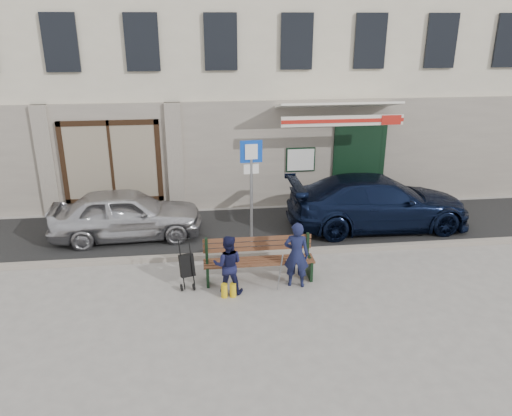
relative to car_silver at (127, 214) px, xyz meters
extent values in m
plane|color=#9E9991|center=(2.64, -3.02, -0.65)|extent=(80.00, 80.00, 0.00)
cube|color=#282828|center=(2.64, 0.08, -0.65)|extent=(60.00, 3.20, 0.01)
cube|color=#9E9384|center=(2.64, -1.52, -0.59)|extent=(60.00, 0.18, 0.12)
cube|color=beige|center=(2.64, 5.48, 4.35)|extent=(20.00, 7.00, 10.00)
cube|color=#9E9384|center=(2.64, 1.94, 0.95)|extent=(20.00, 0.12, 3.20)
cube|color=maroon|center=(-0.56, 2.00, 0.90)|extent=(2.50, 0.12, 2.00)
cube|color=black|center=(6.74, 1.86, 0.65)|extent=(1.60, 0.10, 2.60)
cube|color=black|center=(6.74, 2.33, 0.55)|extent=(1.25, 0.90, 2.40)
cube|color=white|center=(4.94, 1.83, 0.80)|extent=(0.80, 0.03, 0.65)
cube|color=white|center=(5.84, 1.61, 2.43)|extent=(3.40, 1.72, 0.42)
cube|color=white|center=(5.84, 0.75, 2.15)|extent=(3.40, 0.05, 0.28)
cube|color=red|center=(5.84, 0.72, 2.15)|extent=(3.40, 0.02, 0.10)
imported|color=silver|center=(0.00, 0.00, 0.00)|extent=(3.90, 1.70, 1.31)
imported|color=black|center=(6.72, -0.08, 0.06)|extent=(4.94, 2.01, 1.43)
cylinder|color=gray|center=(3.11, -1.29, 0.69)|extent=(0.07, 0.07, 2.69)
cube|color=#0C3DB4|center=(3.11, -1.29, 1.88)|extent=(0.52, 0.08, 0.52)
cube|color=white|center=(3.11, -1.32, 1.88)|extent=(0.29, 0.05, 0.35)
cube|color=white|center=(3.11, -1.29, 1.47)|extent=(0.35, 0.06, 0.23)
cube|color=brown|center=(3.12, -2.70, -0.20)|extent=(2.40, 0.50, 0.04)
cube|color=brown|center=(3.12, -2.42, 0.09)|extent=(2.40, 0.10, 0.36)
cube|color=black|center=(2.00, -2.70, -0.43)|extent=(0.06, 0.50, 0.45)
cube|color=black|center=(4.24, -2.70, -0.43)|extent=(0.06, 0.50, 0.45)
cube|color=white|center=(3.87, -2.80, -0.17)|extent=(0.34, 0.25, 0.11)
cylinder|color=gray|center=(3.47, -3.37, -0.15)|extent=(0.07, 0.34, 0.96)
cylinder|color=gold|center=(2.32, -3.35, -0.50)|extent=(0.13, 0.13, 0.30)
cylinder|color=gold|center=(2.50, -3.35, -0.50)|extent=(0.13, 0.13, 0.30)
imported|color=#151A3C|center=(3.87, -3.04, 0.07)|extent=(0.60, 0.47, 1.45)
imported|color=#141639|center=(2.42, -3.15, -0.02)|extent=(0.68, 0.57, 1.27)
cylinder|color=black|center=(1.44, -2.99, -0.58)|extent=(0.07, 0.15, 0.15)
cylinder|color=black|center=(1.70, -2.99, -0.58)|extent=(0.07, 0.15, 0.15)
cube|color=black|center=(1.57, -2.78, -0.17)|extent=(0.36, 0.34, 0.50)
cylinder|color=black|center=(1.57, -2.65, 0.37)|extent=(0.27, 0.10, 0.02)
camera|label=1|loc=(1.91, -12.33, 4.67)|focal=35.00mm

